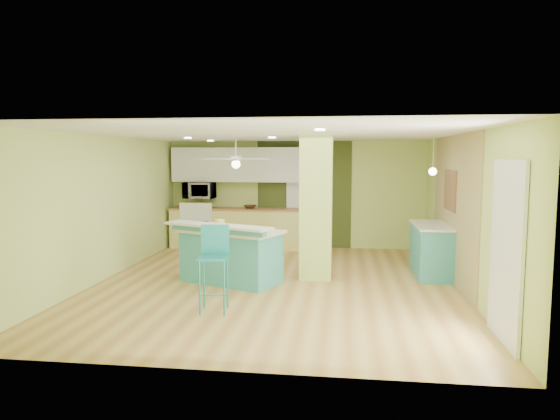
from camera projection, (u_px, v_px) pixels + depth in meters
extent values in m
cube|color=#A47639|center=(275.00, 284.00, 8.42)|extent=(6.00, 7.00, 0.01)
cube|color=white|center=(275.00, 134.00, 8.16)|extent=(6.00, 7.00, 0.01)
cube|color=#C1D472|center=(296.00, 194.00, 11.75)|extent=(6.00, 0.01, 2.50)
cube|color=#C1D472|center=(226.00, 248.00, 4.83)|extent=(6.00, 0.01, 2.50)
cube|color=#C1D472|center=(105.00, 208.00, 8.67)|extent=(0.01, 7.00, 2.50)
cube|color=#C1D472|center=(463.00, 213.00, 7.91)|extent=(0.01, 7.00, 2.50)
cube|color=#978456|center=(453.00, 209.00, 8.51)|extent=(0.02, 3.40, 2.50)
cube|color=#3D481D|center=(304.00, 195.00, 11.71)|extent=(2.20, 0.02, 2.50)
cube|color=white|center=(304.00, 205.00, 11.71)|extent=(0.82, 0.05, 2.00)
cube|color=white|center=(506.00, 252.00, 5.67)|extent=(0.04, 1.08, 2.10)
cube|color=#B2CB5E|center=(316.00, 208.00, 8.70)|extent=(0.55, 0.55, 2.50)
cube|color=#E0DC75|center=(239.00, 229.00, 11.70)|extent=(3.20, 0.60, 0.90)
cube|color=#996034|center=(239.00, 209.00, 11.65)|extent=(3.25, 0.63, 0.04)
cube|color=white|center=(200.00, 228.00, 11.82)|extent=(0.76, 0.64, 0.90)
cube|color=black|center=(196.00, 231.00, 11.49)|extent=(0.59, 0.02, 0.50)
cube|color=white|center=(196.00, 207.00, 11.46)|extent=(0.76, 0.06, 0.18)
cube|color=white|center=(240.00, 165.00, 11.66)|extent=(3.20, 0.34, 0.80)
imported|color=silver|center=(199.00, 190.00, 11.72)|extent=(0.70, 0.48, 0.39)
cylinder|color=white|center=(236.00, 149.00, 10.29)|extent=(0.03, 0.03, 0.40)
cylinder|color=white|center=(236.00, 158.00, 10.31)|extent=(0.24, 0.24, 0.10)
sphere|color=white|center=(236.00, 164.00, 10.33)|extent=(0.18, 0.18, 0.18)
cylinder|color=white|center=(433.00, 153.00, 8.60)|extent=(0.01, 0.01, 0.62)
sphere|color=white|center=(433.00, 171.00, 8.63)|extent=(0.14, 0.14, 0.14)
cube|color=brown|center=(450.00, 190.00, 8.67)|extent=(0.03, 0.90, 0.70)
cube|color=teal|center=(231.00, 257.00, 8.51)|extent=(1.79, 1.35, 0.85)
cube|color=beige|center=(231.00, 231.00, 8.46)|extent=(1.91, 1.48, 0.05)
cube|color=teal|center=(217.00, 229.00, 8.12)|extent=(1.73, 0.81, 0.12)
cube|color=beige|center=(217.00, 226.00, 8.12)|extent=(1.94, 1.10, 0.04)
cylinder|color=teal|center=(200.00, 288.00, 6.70)|extent=(0.02, 0.02, 0.75)
cylinder|color=teal|center=(224.00, 288.00, 6.69)|extent=(0.02, 0.02, 0.75)
cylinder|color=teal|center=(204.00, 282.00, 7.03)|extent=(0.02, 0.02, 0.75)
cylinder|color=teal|center=(227.00, 282.00, 7.02)|extent=(0.02, 0.02, 0.75)
cube|color=teal|center=(213.00, 257.00, 6.82)|extent=(0.43, 0.43, 0.03)
cube|color=teal|center=(215.00, 239.00, 6.97)|extent=(0.39, 0.07, 0.41)
cube|color=teal|center=(431.00, 251.00, 9.00)|extent=(0.57, 1.38, 0.89)
cube|color=white|center=(432.00, 225.00, 8.95)|extent=(0.61, 1.44, 0.04)
imported|color=#392417|center=(250.00, 207.00, 11.59)|extent=(0.35, 0.35, 0.08)
cylinder|color=yellow|center=(220.00, 224.00, 8.54)|extent=(0.17, 0.17, 0.16)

